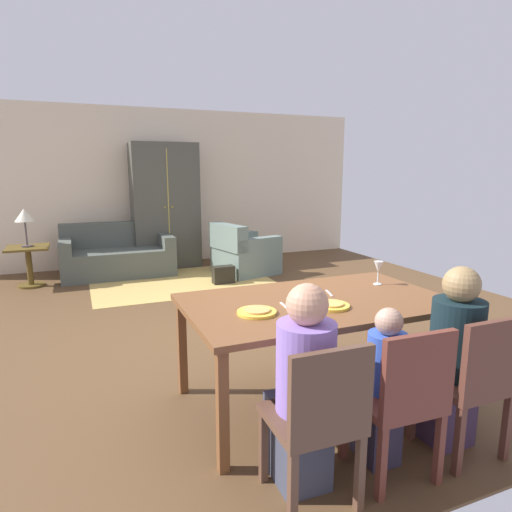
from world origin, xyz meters
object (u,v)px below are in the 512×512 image
(side_table, at_px, (29,261))
(wine_glass, at_px, (378,268))
(dining_chair_woman, at_px, (473,378))
(person_woman, at_px, (450,362))
(plate_near_child, at_px, (330,306))
(couch, at_px, (118,256))
(table_lamp, at_px, (24,217))
(dining_table, at_px, (316,308))
(handbag, at_px, (223,275))
(armoire, at_px, (165,206))
(plate_near_man, at_px, (257,312))
(person_man, at_px, (302,394))
(armchair, at_px, (243,254))
(dining_chair_child, at_px, (402,395))
(person_child, at_px, (381,391))
(dining_chair_man, at_px, (319,416))

(side_table, bearing_deg, wine_glass, -55.81)
(dining_chair_woman, bearing_deg, person_woman, 89.78)
(plate_near_child, distance_m, couch, 4.90)
(person_woman, relative_size, table_lamp, 2.05)
(dining_table, height_order, handbag, dining_table)
(wine_glass, relative_size, armoire, 0.09)
(plate_near_child, bearing_deg, dining_chair_woman, -55.21)
(dining_chair_woman, height_order, table_lamp, table_lamp)
(dining_table, distance_m, plate_near_man, 0.52)
(wine_glass, relative_size, couch, 0.11)
(plate_near_man, height_order, armoire, armoire)
(plate_near_child, xyz_separation_m, person_woman, (0.50, -0.55, -0.26))
(plate_near_man, bearing_deg, table_lamp, 110.56)
(person_man, bearing_deg, dining_table, 55.41)
(person_woman, xyz_separation_m, table_lamp, (-2.68, 5.08, 0.50))
(person_man, distance_m, armchair, 4.89)
(armoire, xyz_separation_m, table_lamp, (-2.10, -0.63, -0.04))
(dining_chair_child, xyz_separation_m, person_child, (0.00, 0.17, -0.06))
(person_man, bearing_deg, dining_chair_woman, -9.93)
(person_woman, bearing_deg, handbag, 90.76)
(wine_glass, height_order, dining_chair_child, wine_glass)
(armoire, distance_m, handbag, 1.86)
(plate_near_child, bearing_deg, wine_glass, 28.76)
(dining_chair_woman, bearing_deg, dining_table, 119.07)
(plate_near_child, distance_m, armchair, 4.25)
(dining_chair_child, height_order, handbag, dining_chair_child)
(armchair, distance_m, side_table, 3.15)
(wine_glass, relative_size, dining_chair_woman, 0.21)
(person_man, bearing_deg, couch, 94.68)
(armoire, bearing_deg, dining_chair_man, -94.08)
(couch, height_order, armoire, armoire)
(wine_glass, distance_m, person_child, 1.21)
(plate_near_child, xyz_separation_m, person_man, (-0.50, -0.55, -0.26))
(plate_near_man, bearing_deg, armchair, 70.42)
(dining_table, xyz_separation_m, side_table, (-2.18, 4.35, -0.32))
(person_man, relative_size, dining_chair_child, 1.28)
(wine_glass, relative_size, person_woman, 0.17)
(armoire, distance_m, side_table, 2.29)
(person_woman, height_order, couch, person_woman)
(person_child, xyz_separation_m, table_lamp, (-2.18, 5.08, 0.58))
(dining_chair_woman, distance_m, person_woman, 0.18)
(dining_chair_child, distance_m, person_child, 0.18)
(plate_near_child, relative_size, person_man, 0.23)
(dining_table, distance_m, handbag, 3.53)
(wine_glass, xyz_separation_m, person_child, (-0.65, -0.91, -0.46))
(plate_near_man, distance_m, person_woman, 1.20)
(wine_glass, bearing_deg, person_man, -141.94)
(armoire, bearing_deg, plate_near_child, -89.07)
(wine_glass, height_order, handbag, wine_glass)
(dining_table, relative_size, person_child, 1.97)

